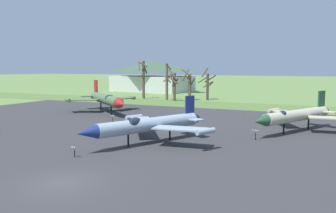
{
  "coord_description": "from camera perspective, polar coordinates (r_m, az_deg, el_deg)",
  "views": [
    {
      "loc": [
        14.41,
        -15.43,
        7.09
      ],
      "look_at": [
        -1.69,
        18.9,
        2.75
      ],
      "focal_mm": 36.08,
      "sensor_mm": 36.0,
      "label": 1
    }
  ],
  "objects": [
    {
      "name": "ground_plane",
      "position": [
        22.27,
        -17.37,
        -12.34
      ],
      "size": [
        600.0,
        600.0,
        0.0
      ],
      "primitive_type": "plane",
      "color": "#607F42"
    },
    {
      "name": "asphalt_apron",
      "position": [
        34.59,
        -0.06,
        -5.26
      ],
      "size": [
        82.48,
        50.7,
        0.05
      ],
      "primitive_type": "cube",
      "color": "#333335",
      "rests_on": "ground"
    },
    {
      "name": "grass_verge_strip",
      "position": [
        64.04,
        11.96,
        0.06
      ],
      "size": [
        142.48,
        12.0,
        0.06
      ],
      "primitive_type": "cube",
      "color": "#527033",
      "rests_on": "ground"
    },
    {
      "name": "jet_fighter_front_left",
      "position": [
        31.49,
        -3.49,
        -3.04
      ],
      "size": [
        11.1,
        12.64,
        4.26
      ],
      "color": "#8EA3B2",
      "rests_on": "ground"
    },
    {
      "name": "info_placard_front_left",
      "position": [
        27.88,
        -15.53,
        -7.24
      ],
      "size": [
        0.49,
        0.34,
        0.92
      ],
      "color": "black",
      "rests_on": "ground"
    },
    {
      "name": "jet_fighter_front_right",
      "position": [
        53.74,
        -10.41,
        1.21
      ],
      "size": [
        14.19,
        12.83,
        5.04
      ],
      "color": "#4C6B47",
      "rests_on": "ground"
    },
    {
      "name": "info_placard_front_right",
      "position": [
        44.26,
        -9.31,
        -1.95
      ],
      "size": [
        0.57,
        0.28,
        0.99
      ],
      "color": "black",
      "rests_on": "ground"
    },
    {
      "name": "jet_fighter_rear_center",
      "position": [
        39.76,
        20.79,
        -1.42
      ],
      "size": [
        9.92,
        12.77,
        4.39
      ],
      "color": "#B7B293",
      "rests_on": "ground"
    },
    {
      "name": "info_placard_rear_center",
      "position": [
        34.31,
        14.56,
        -4.47
      ],
      "size": [
        0.65,
        0.23,
        1.04
      ],
      "color": "black",
      "rests_on": "ground"
    },
    {
      "name": "bare_tree_far_left",
      "position": [
        78.21,
        -4.18,
        4.81
      ],
      "size": [
        2.96,
        2.21,
        8.66
      ],
      "color": "brown",
      "rests_on": "ground"
    },
    {
      "name": "bare_tree_left_of_center",
      "position": [
        74.58,
        -0.18,
        4.33
      ],
      "size": [
        2.33,
        2.36,
        8.09
      ],
      "color": "brown",
      "rests_on": "ground"
    },
    {
      "name": "bare_tree_center",
      "position": [
        72.02,
        1.03,
        3.69
      ],
      "size": [
        2.13,
        2.07,
        6.91
      ],
      "color": "brown",
      "rests_on": "ground"
    },
    {
      "name": "bare_tree_right_of_center",
      "position": [
        73.75,
        3.58,
        3.8
      ],
      "size": [
        2.76,
        3.08,
        6.88
      ],
      "color": "brown",
      "rests_on": "ground"
    },
    {
      "name": "bare_tree_far_right",
      "position": [
        75.54,
        6.68,
        3.78
      ],
      "size": [
        3.76,
        2.74,
        7.17
      ],
      "color": "#42382D",
      "rests_on": "ground"
    },
    {
      "name": "visitor_building",
      "position": [
        103.28,
        -2.72,
        5.07
      ],
      "size": [
        25.98,
        17.31,
        9.02
      ],
      "color": "beige",
      "rests_on": "ground"
    }
  ]
}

